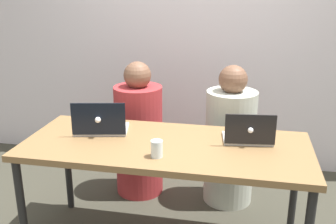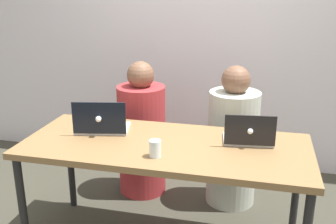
# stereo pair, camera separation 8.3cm
# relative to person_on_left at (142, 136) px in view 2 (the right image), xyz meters

# --- Properties ---
(back_wall) EXTENTS (4.60, 0.10, 2.63)m
(back_wall) POSITION_rel_person_on_left_xyz_m (0.37, 0.73, 0.82)
(back_wall) COLOR silver
(back_wall) RESTS_ON ground
(desk) EXTENTS (1.77, 0.74, 0.74)m
(desk) POSITION_rel_person_on_left_xyz_m (0.37, -0.69, 0.19)
(desk) COLOR olive
(desk) RESTS_ON ground
(person_on_left) EXTENTS (0.46, 0.46, 1.11)m
(person_on_left) POSITION_rel_person_on_left_xyz_m (0.00, 0.00, 0.00)
(person_on_left) COLOR #A42C2F
(person_on_left) RESTS_ON ground
(person_on_right) EXTENTS (0.48, 0.48, 1.11)m
(person_on_right) POSITION_rel_person_on_left_xyz_m (0.74, -0.00, 0.00)
(person_on_right) COLOR #B6B9A9
(person_on_right) RESTS_ON ground
(laptop_back_right) EXTENTS (0.33, 0.25, 0.20)m
(laptop_back_right) POSITION_rel_person_on_left_xyz_m (0.87, -0.57, 0.30)
(laptop_back_right) COLOR silver
(laptop_back_right) RESTS_ON desk
(laptop_back_left) EXTENTS (0.39, 0.30, 0.23)m
(laptop_back_left) POSITION_rel_person_on_left_xyz_m (-0.09, -0.60, 0.30)
(laptop_back_left) COLOR silver
(laptop_back_left) RESTS_ON desk
(water_glass_center) EXTENTS (0.07, 0.07, 0.10)m
(water_glass_center) POSITION_rel_person_on_left_xyz_m (0.36, -0.89, 0.29)
(water_glass_center) COLOR silver
(water_glass_center) RESTS_ON desk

